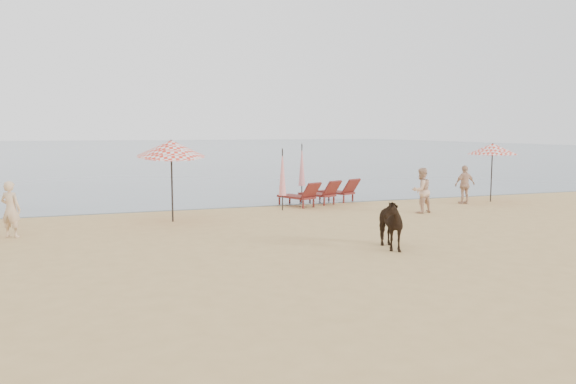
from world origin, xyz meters
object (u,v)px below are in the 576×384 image
at_px(umbrella_open_right, 493,149).
at_px(beachgoer_left, 11,209).
at_px(umbrella_closed_left, 282,172).
at_px(beachgoer_right_b, 465,185).
at_px(beachgoer_right_a, 421,190).
at_px(umbrella_closed_right, 302,165).
at_px(lounger_cluster_right, 321,193).
at_px(cow, 386,223).
at_px(umbrella_open_left_b, 171,148).

bearing_deg(umbrella_open_right, beachgoer_left, -155.58).
distance_m(umbrella_closed_left, beachgoer_right_b, 7.27).
bearing_deg(beachgoer_right_a, umbrella_closed_right, -74.00).
bearing_deg(beachgoer_right_a, umbrella_open_right, -169.44).
xyz_separation_m(umbrella_open_right, beachgoer_right_b, (-1.43, -0.22, -1.35)).
xyz_separation_m(umbrella_open_right, umbrella_closed_right, (-6.83, 3.25, -0.69)).
bearing_deg(lounger_cluster_right, beachgoer_left, 174.08).
bearing_deg(umbrella_closed_right, umbrella_closed_left, -123.06).
distance_m(umbrella_open_right, beachgoer_right_b, 1.98).
distance_m(umbrella_closed_right, beachgoer_right_a, 5.58).
distance_m(umbrella_closed_left, beachgoer_left, 8.79).
bearing_deg(umbrella_closed_left, cow, -88.06).
distance_m(umbrella_open_right, umbrella_closed_right, 7.60).
relative_size(umbrella_closed_right, cow, 1.57).
bearing_deg(umbrella_closed_left, lounger_cluster_right, 28.86).
distance_m(cow, beachgoer_right_a, 6.27).
relative_size(lounger_cluster_right, umbrella_open_right, 1.45).
height_order(lounger_cluster_right, umbrella_closed_right, umbrella_closed_right).
xyz_separation_m(umbrella_open_left_b, beachgoer_right_b, (11.25, 0.47, -1.54)).
height_order(lounger_cluster_right, beachgoer_right_b, beachgoer_right_b).
xyz_separation_m(umbrella_closed_left, beachgoer_right_a, (4.30, -2.18, -0.57)).
distance_m(umbrella_closed_right, cow, 9.88).
distance_m(beachgoer_right_a, beachgoer_right_b, 3.26).
bearing_deg(umbrella_open_right, lounger_cluster_right, -174.98).
bearing_deg(umbrella_closed_right, lounger_cluster_right, -84.72).
relative_size(lounger_cluster_right, umbrella_closed_right, 1.47).
bearing_deg(umbrella_closed_left, umbrella_open_left_b, -163.79).
xyz_separation_m(lounger_cluster_right, umbrella_open_left_b, (-6.00, -2.25, 1.84)).
relative_size(umbrella_open_right, beachgoer_right_b, 1.56).
xyz_separation_m(lounger_cluster_right, umbrella_closed_right, (-0.16, 1.69, 0.96)).
relative_size(beachgoer_left, beachgoer_right_a, 0.97).
bearing_deg(umbrella_closed_right, umbrella_open_left_b, -145.97).
distance_m(lounger_cluster_right, umbrella_open_left_b, 6.67).
distance_m(umbrella_open_left_b, cow, 7.38).
distance_m(umbrella_open_right, umbrella_closed_left, 8.68).
height_order(lounger_cluster_right, beachgoer_left, beachgoer_left).
bearing_deg(lounger_cluster_right, cow, -126.27).
xyz_separation_m(umbrella_open_right, beachgoer_right_a, (-4.33, -1.70, -1.32)).
bearing_deg(beachgoer_left, cow, -177.87).
bearing_deg(beachgoer_right_a, cow, 38.73).
bearing_deg(beachgoer_left, lounger_cluster_right, -131.72).
bearing_deg(beachgoer_right_b, beachgoer_right_a, 27.08).
distance_m(umbrella_open_right, beachgoer_right_a, 4.84).
relative_size(lounger_cluster_right, beachgoer_right_b, 2.25).
bearing_deg(beachgoer_right_a, umbrella_open_left_b, -17.69).
distance_m(umbrella_closed_right, beachgoer_left, 11.48).
height_order(umbrella_closed_right, beachgoer_right_b, umbrella_closed_right).
height_order(umbrella_open_left_b, beachgoer_right_a, umbrella_open_left_b).
bearing_deg(beachgoer_left, umbrella_open_right, -143.72).
bearing_deg(cow, umbrella_closed_left, 100.15).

